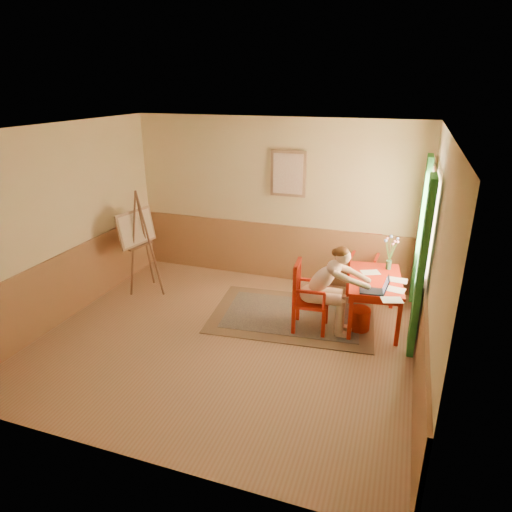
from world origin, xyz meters
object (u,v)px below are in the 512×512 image
(chair_back, at_px, (364,264))
(laptop, at_px, (376,289))
(table, at_px, (375,284))
(figure, at_px, (328,286))
(chair_left, at_px, (307,297))
(easel, at_px, (138,232))

(chair_back, xyz_separation_m, laptop, (0.29, -1.50, 0.26))
(chair_back, height_order, laptop, chair_back)
(table, bearing_deg, figure, -141.93)
(chair_left, height_order, figure, figure)
(chair_left, distance_m, chair_back, 1.62)
(laptop, xyz_separation_m, easel, (-3.85, 0.42, 0.25))
(laptop, bearing_deg, table, 95.33)
(chair_back, relative_size, laptop, 2.56)
(chair_back, relative_size, easel, 0.58)
(table, height_order, figure, figure)
(figure, bearing_deg, easel, 172.75)
(chair_back, height_order, easel, easel)
(chair_left, height_order, chair_back, chair_left)
(chair_back, bearing_deg, laptop, -79.11)
(table, bearing_deg, laptop, -84.67)
(chair_left, relative_size, figure, 0.78)
(table, xyz_separation_m, easel, (-3.81, -0.05, 0.39))
(chair_back, height_order, figure, figure)
(table, relative_size, chair_left, 1.26)
(table, distance_m, chair_left, 0.99)
(table, bearing_deg, chair_left, -151.66)
(chair_back, relative_size, figure, 0.77)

